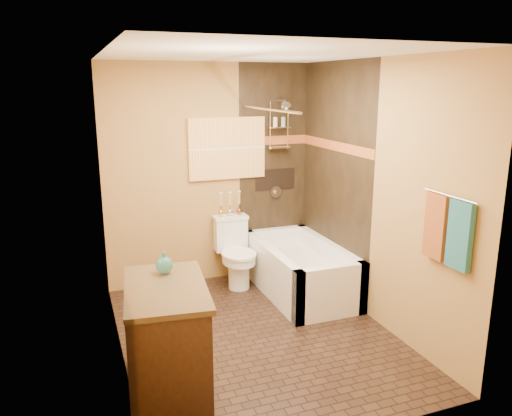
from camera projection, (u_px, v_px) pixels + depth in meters
name	position (u px, v px, depth m)	size (l,w,h in m)	color
floor	(256.00, 335.00, 4.63)	(3.00, 3.00, 0.00)	black
wall_left	(114.00, 217.00, 3.92)	(0.02, 3.00, 2.50)	#AA7A42
wall_right	(374.00, 194.00, 4.74)	(0.02, 3.00, 2.50)	#AA7A42
wall_back	(210.00, 175.00, 5.69)	(2.40, 0.02, 2.50)	#AA7A42
wall_front	(345.00, 259.00, 2.97)	(2.40, 0.02, 2.50)	#AA7A42
ceiling	(256.00, 54.00, 4.03)	(3.00, 3.00, 0.00)	silver
alcove_tile_back	(273.00, 171.00, 5.95)	(0.85, 0.01, 2.50)	black
alcove_tile_right	(334.00, 180.00, 5.42)	(0.01, 1.50, 2.50)	black
mosaic_band_back	(274.00, 140.00, 5.85)	(0.85, 0.01, 0.10)	#9B311C
mosaic_band_right	(335.00, 146.00, 5.32)	(0.01, 1.50, 0.10)	#9B311C
alcove_niche	(275.00, 179.00, 5.97)	(0.50, 0.01, 0.25)	black
shower_fixtures	(279.00, 137.00, 5.75)	(0.24, 0.33, 1.16)	silver
curtain_rod	(267.00, 109.00, 4.96)	(0.03, 0.03, 1.55)	silver
towel_bar	(450.00, 196.00, 3.72)	(0.02, 0.02, 0.55)	silver
towel_teal	(460.00, 235.00, 3.67)	(0.05, 0.22, 0.52)	#205A6D
towel_rust	(436.00, 226.00, 3.91)	(0.05, 0.22, 0.52)	brown
sunset_painting	(227.00, 148.00, 5.66)	(0.90, 0.04, 0.70)	gold
vanity_mirror	(121.00, 201.00, 3.35)	(0.01, 1.00, 0.90)	white
bathtub	(300.00, 273.00, 5.53)	(0.80, 1.50, 0.55)	white
toilet	(235.00, 252.00, 5.71)	(0.40, 0.58, 0.78)	white
vanity	(167.00, 339.00, 3.70)	(0.69, 1.02, 0.85)	black
teal_bottle	(164.00, 263.00, 3.82)	(0.13, 0.13, 0.21)	#27756D
bud_vases	(230.00, 203.00, 5.74)	(0.28, 0.06, 0.27)	gold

